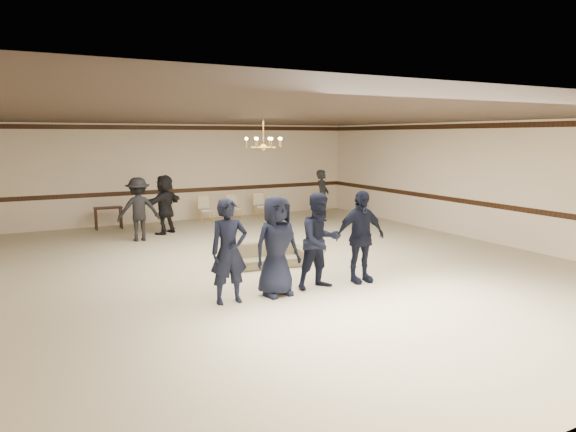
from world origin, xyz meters
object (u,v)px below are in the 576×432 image
(boy_d, at_px, (360,237))
(banquet_chair_mid, at_px, (234,208))
(settee, at_px, (267,255))
(adult_mid, at_px, (165,204))
(boy_a, at_px, (229,251))
(banquet_chair_left, at_px, (205,210))
(console_table, at_px, (108,218))
(banquet_chair_right, at_px, (261,206))
(chandelier, at_px, (263,133))
(adult_left, at_px, (138,209))
(boy_c, at_px, (320,241))
(boy_b, at_px, (277,246))
(adult_right, at_px, (322,196))

(boy_d, bearing_deg, banquet_chair_mid, 89.88)
(settee, height_order, adult_mid, adult_mid)
(boy_a, relative_size, banquet_chair_left, 2.08)
(console_table, bearing_deg, banquet_chair_right, -1.24)
(chandelier, xyz_separation_m, boy_d, (0.69, -2.86, -1.98))
(settee, bearing_deg, banquet_chair_mid, 83.10)
(boy_d, height_order, adult_left, boy_d)
(banquet_chair_right, bearing_deg, console_table, -179.84)
(adult_left, xyz_separation_m, banquet_chair_mid, (3.54, 1.98, -0.43))
(banquet_chair_mid, distance_m, banquet_chair_right, 1.00)
(adult_mid, distance_m, console_table, 2.08)
(boy_c, height_order, banquet_chair_mid, boy_c)
(adult_mid, distance_m, banquet_chair_right, 3.88)
(boy_a, relative_size, banquet_chair_right, 2.08)
(boy_d, bearing_deg, boy_a, -175.72)
(boy_a, distance_m, boy_b, 0.90)
(settee, bearing_deg, adult_right, 55.45)
(boy_d, bearing_deg, adult_mid, 110.98)
(boy_d, xyz_separation_m, banquet_chair_right, (1.62, 8.02, -0.47))
(boy_a, relative_size, boy_b, 1.00)
(adult_right, bearing_deg, adult_left, 139.99)
(boy_c, bearing_deg, console_table, 104.17)
(chandelier, bearing_deg, adult_mid, 108.90)
(adult_right, xyz_separation_m, banquet_chair_mid, (-2.46, 1.68, -0.43))
(adult_left, bearing_deg, boy_c, 113.14)
(settee, height_order, adult_right, adult_right)
(adult_mid, relative_size, banquet_chair_right, 2.00)
(chandelier, relative_size, adult_left, 0.55)
(boy_a, relative_size, settee, 1.00)
(settee, distance_m, adult_right, 6.11)
(boy_c, distance_m, banquet_chair_mid, 8.18)
(settee, bearing_deg, boy_d, -51.81)
(banquet_chair_left, bearing_deg, chandelier, -98.57)
(boy_b, xyz_separation_m, banquet_chair_right, (3.42, 8.02, -0.47))
(boy_c, distance_m, banquet_chair_right, 8.42)
(adult_left, bearing_deg, banquet_chair_right, -151.78)
(boy_d, relative_size, console_table, 2.20)
(adult_right, distance_m, console_table, 6.75)
(settee, xyz_separation_m, console_table, (-2.30, 6.31, 0.08))
(banquet_chair_mid, relative_size, console_table, 1.06)
(adult_mid, bearing_deg, boy_a, 49.19)
(chandelier, relative_size, settee, 0.53)
(boy_a, bearing_deg, banquet_chair_mid, 70.14)
(boy_b, relative_size, boy_c, 1.00)
(adult_left, height_order, adult_right, same)
(adult_mid, height_order, console_table, adult_mid)
(settee, distance_m, adult_mid, 4.96)
(adult_left, distance_m, adult_mid, 1.14)
(boy_c, distance_m, console_table, 8.61)
(adult_left, bearing_deg, settee, 118.64)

